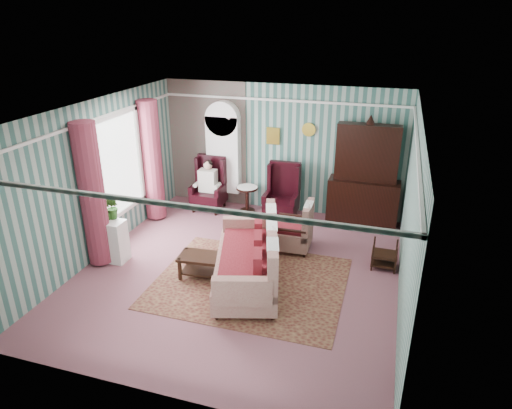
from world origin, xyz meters
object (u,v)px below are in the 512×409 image
(wingback_left, at_px, (208,184))
(plant_stand, at_px, (111,241))
(bookcase, at_px, (224,160))
(coffee_table, at_px, (203,266))
(sofa, at_px, (246,259))
(dresser_hutch, at_px, (365,172))
(seated_woman, at_px, (208,186))
(nest_table, at_px, (385,254))
(round_side_table, at_px, (247,199))
(floral_armchair, at_px, (292,227))
(wingback_right, at_px, (281,192))

(wingback_left, bearing_deg, plant_stand, -106.22)
(plant_stand, bearing_deg, bookcase, 71.51)
(coffee_table, bearing_deg, sofa, 1.79)
(wingback_left, xyz_separation_m, coffee_table, (1.06, -2.81, -0.41))
(dresser_hutch, bearing_deg, seated_woman, -175.59)
(nest_table, bearing_deg, coffee_table, -157.28)
(sofa, distance_m, coffee_table, 0.83)
(wingback_left, height_order, coffee_table, wingback_left)
(seated_woman, bearing_deg, sofa, -56.50)
(wingback_left, bearing_deg, dresser_hutch, 4.41)
(seated_woman, bearing_deg, round_side_table, 9.46)
(plant_stand, distance_m, floral_armchair, 3.41)
(seated_woman, xyz_separation_m, nest_table, (4.07, -1.55, -0.32))
(seated_woman, relative_size, floral_armchair, 1.29)
(bookcase, bearing_deg, floral_armchair, -39.88)
(nest_table, xyz_separation_m, floral_armchair, (-1.77, 0.23, 0.19))
(round_side_table, relative_size, floral_armchair, 0.66)
(dresser_hutch, xyz_separation_m, plant_stand, (-4.30, -3.02, -0.78))
(wingback_right, height_order, floral_armchair, wingback_right)
(round_side_table, height_order, plant_stand, plant_stand)
(wingback_left, bearing_deg, round_side_table, 9.46)
(seated_woman, height_order, nest_table, seated_woman)
(bookcase, xyz_separation_m, wingback_right, (1.50, -0.39, -0.50))
(dresser_hutch, relative_size, plant_stand, 2.95)
(seated_woman, bearing_deg, bookcase, 57.34)
(wingback_right, bearing_deg, wingback_left, 180.00)
(seated_woman, height_order, sofa, seated_woman)
(bookcase, distance_m, wingback_left, 0.68)
(round_side_table, relative_size, plant_stand, 0.75)
(floral_armchair, bearing_deg, dresser_hutch, -38.81)
(wingback_right, distance_m, coffee_table, 2.92)
(sofa, bearing_deg, bookcase, 10.32)
(bookcase, height_order, round_side_table, bookcase)
(bookcase, distance_m, round_side_table, 1.07)
(wingback_left, distance_m, plant_stand, 2.87)
(sofa, xyz_separation_m, coffee_table, (-0.78, -0.02, -0.26))
(dresser_hutch, height_order, plant_stand, dresser_hutch)
(floral_armchair, bearing_deg, sofa, 160.87)
(wingback_left, height_order, round_side_table, wingback_left)
(wingback_left, xyz_separation_m, plant_stand, (-0.80, -2.75, -0.22))
(seated_woman, height_order, coffee_table, seated_woman)
(floral_armchair, bearing_deg, nest_table, -99.13)
(wingback_right, relative_size, round_side_table, 2.08)
(dresser_hutch, relative_size, coffee_table, 2.87)
(nest_table, relative_size, sofa, 0.24)
(wingback_left, relative_size, sofa, 0.55)
(plant_stand, relative_size, floral_armchair, 0.87)
(wingback_left, xyz_separation_m, sofa, (1.84, -2.79, -0.15))
(seated_woman, bearing_deg, wingback_left, 0.00)
(coffee_table, bearing_deg, wingback_right, 76.22)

